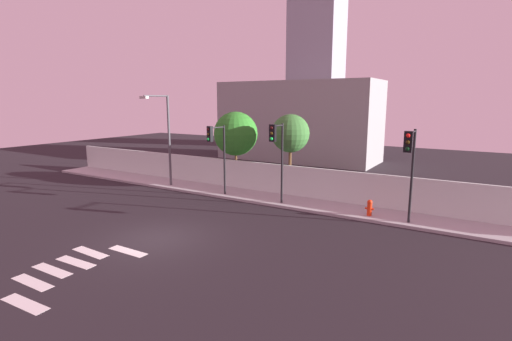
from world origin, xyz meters
name	(u,v)px	position (x,y,z in m)	size (l,w,h in m)	color
ground_plane	(156,239)	(0.00, 0.00, 0.00)	(80.00, 80.00, 0.00)	black
sidewalk	(256,197)	(0.00, 8.20, 0.07)	(36.00, 2.40, 0.15)	#A4A4A4
perimeter_wall	(267,177)	(0.00, 9.49, 1.05)	(36.00, 0.18, 1.80)	silver
crosswalk_marking	(70,268)	(-0.39, -3.67, 0.00)	(3.58, 4.73, 0.01)	silver
traffic_light_left	(216,145)	(-1.99, 6.95, 3.24)	(0.50, 1.30, 4.21)	black
traffic_light_center	(277,146)	(2.08, 6.95, 3.40)	(0.34, 1.33, 4.45)	black
traffic_light_right	(410,157)	(8.86, 6.72, 3.39)	(0.34, 1.76, 4.40)	black
street_lamp_curbside	(165,132)	(-6.57, 7.44, 3.78)	(0.62, 2.11, 6.01)	#4C4C51
fire_hydrant	(370,207)	(6.98, 7.65, 0.59)	(0.44, 0.26, 0.81)	red
roadside_tree_leftmost	(236,134)	(-2.99, 10.44, 3.59)	(2.99, 2.99, 5.09)	brown
roadside_tree_midleft	(290,134)	(1.15, 10.44, 3.79)	(2.39, 2.39, 5.00)	brown
low_building_distant	(298,121)	(-4.47, 23.49, 3.82)	(15.35, 6.00, 7.64)	gray
tower_on_skyline	(317,43)	(-7.79, 35.49, 12.94)	(6.03, 5.00, 25.87)	gray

